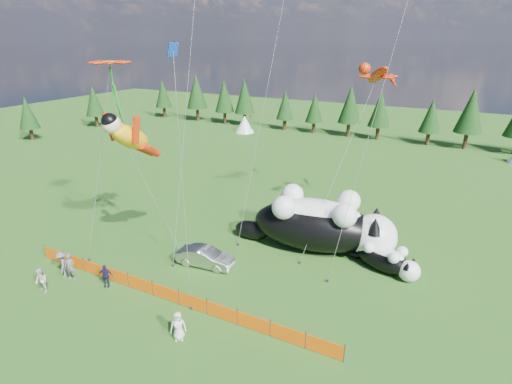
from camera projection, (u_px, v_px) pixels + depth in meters
ground at (195, 276)px, 26.83m from camera, size 160.00×160.00×0.00m
safety_fence at (166, 293)px, 24.16m from camera, size 22.06×0.06×1.10m
tree_line at (360, 113)px, 62.77m from camera, size 90.00×4.00×8.00m
festival_tents at (429, 143)px, 54.88m from camera, size 50.00×3.20×2.80m
cat_large at (322, 223)px, 29.51m from camera, size 12.30×5.66×4.45m
cat_small at (387, 259)px, 27.08m from camera, size 5.18×3.09×1.93m
car at (205, 257)px, 27.79m from camera, size 4.20×1.89×1.34m
spectator_a at (70, 267)px, 26.07m from camera, size 0.82×0.70×1.90m
spectator_b at (41, 281)px, 24.80m from camera, size 0.89×0.64×1.65m
spectator_c at (105, 276)px, 25.40m from camera, size 1.03×0.84×1.57m
spectator_d at (62, 264)px, 26.46m from camera, size 1.29×1.21×1.82m
spectator_e at (178, 326)px, 20.88m from camera, size 0.99×0.90×1.69m
superhero_kite at (131, 137)px, 26.11m from camera, size 5.21×5.51×11.13m
gecko_kite at (378, 75)px, 29.42m from camera, size 5.05×11.22×14.87m
flower_kite at (110, 65)px, 25.42m from camera, size 3.09×4.18×13.72m
diamond_kite_c at (174, 66)px, 20.21m from camera, size 1.49×1.99×15.09m
diamond_kite_d at (282, 8)px, 30.25m from camera, size 1.02×7.70×19.36m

